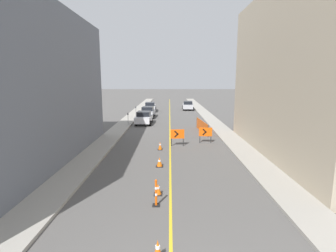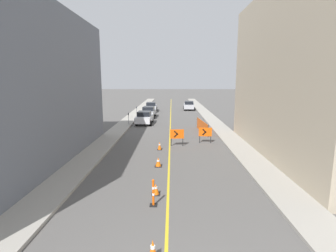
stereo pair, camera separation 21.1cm
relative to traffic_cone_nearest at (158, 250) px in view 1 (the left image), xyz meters
name	(u,v)px [view 1 (the left image)]	position (x,y,z in m)	size (l,w,h in m)	color
lane_stripe	(170,116)	(0.40, 31.86, -0.31)	(0.12, 69.33, 0.01)	gold
sidewalk_left	(133,116)	(-5.20, 31.86, -0.24)	(1.93, 69.33, 0.15)	#9E998E
sidewalk_right	(207,116)	(6.00, 31.86, -0.24)	(1.93, 69.33, 0.15)	#9E998E
building_facade_left	(6,87)	(-9.16, 8.15, 4.67)	(6.00, 19.85, 9.97)	slate
building_facade_right	(310,74)	(9.96, 11.13, 5.48)	(6.00, 16.58, 11.59)	tan
traffic_cone_nearest	(158,250)	(0.00, 0.00, 0.00)	(0.35, 0.35, 0.65)	black
traffic_cone_second	(158,189)	(-0.19, 4.58, -0.05)	(0.40, 0.40, 0.54)	black
traffic_cone_third	(159,162)	(-0.28, 8.69, -0.03)	(0.45, 0.45, 0.59)	black
traffic_cone_fourth	(160,146)	(-0.38, 12.70, 0.01)	(0.36, 0.36, 0.66)	black
delineator_post_front	(156,194)	(-0.22, 3.46, 0.20)	(0.32, 0.32, 1.21)	black
arrow_barricade_primary	(177,135)	(1.01, 13.90, 0.65)	(1.13, 0.13, 1.40)	#EF560C
arrow_barricade_secondary	(205,132)	(3.47, 15.02, 0.61)	(1.13, 0.12, 1.35)	#EF560C
safety_mesh_fence	(202,126)	(3.78, 19.97, 0.26)	(0.60, 5.24, 1.16)	#EF560C
parked_car_curb_near	(144,118)	(-2.80, 24.80, 0.48)	(1.97, 4.37, 1.59)	silver
parked_car_curb_mid	(148,112)	(-2.78, 30.55, 0.48)	(1.99, 4.38, 1.59)	#B7B7BC
parked_car_curb_far	(150,107)	(-3.00, 37.94, 0.48)	(1.95, 4.34, 1.59)	#B7B7BC
parked_car_opposite_side	(188,105)	(3.70, 40.41, 0.48)	(2.04, 4.40, 1.59)	#B7B7BC
parking_meter_near_curb	(128,116)	(-4.58, 23.62, 0.82)	(0.12, 0.11, 1.40)	#4C4C51
parking_meter_far_curb	(136,109)	(-4.58, 30.94, 0.83)	(0.12, 0.11, 1.42)	#4C4C51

